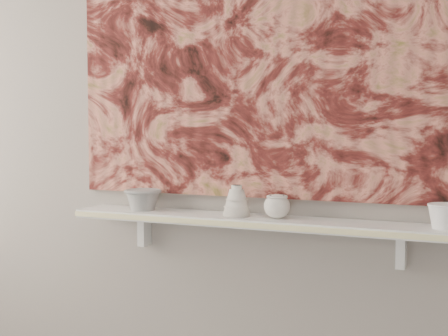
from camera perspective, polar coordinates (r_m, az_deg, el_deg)
The scene contains 11 objects.
wall_back at distance 2.26m, azimuth 3.80°, elevation 6.40°, with size 3.60×3.60×0.00m, color gray.
shelf at distance 2.20m, azimuth 2.91°, elevation -4.89°, with size 1.40×0.18×0.03m, color white.
shelf_stripe at distance 2.11m, azimuth 2.03°, elevation -5.25°, with size 1.40×0.01×0.02m, color beige.
bracket_left at distance 2.48m, azimuth -7.29°, elevation -5.67°, with size 0.03×0.06×0.12m, color white.
bracket_right at distance 2.16m, azimuth 15.91°, elevation -7.22°, with size 0.03×0.06×0.12m, color white.
painting at distance 2.27m, azimuth 3.69°, elevation 11.22°, with size 1.50×0.03×1.10m, color maroon.
house_motif at distance 2.13m, azimuth 15.06°, elevation 3.26°, with size 0.09×0.00×0.08m, color black.
bowl_grey at distance 2.39m, azimuth -7.43°, elevation -2.86°, with size 0.14×0.14×0.08m, color gray, non-canonical shape.
cup_cream at distance 2.16m, azimuth 4.87°, elevation -3.52°, with size 0.09×0.09×0.08m, color beige, non-canonical shape.
bell_vessel at distance 2.22m, azimuth 1.16°, elevation -2.99°, with size 0.10×0.10×0.11m, color beige, non-canonical shape.
bowl_white at distance 2.06m, azimuth 19.58°, elevation -4.17°, with size 0.11×0.11×0.08m, color white, non-canonical shape.
Camera 1 is at (0.76, -0.53, 1.25)m, focal length 50.00 mm.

